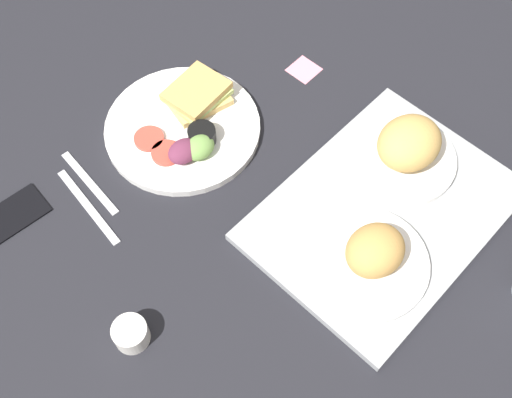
% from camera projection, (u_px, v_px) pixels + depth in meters
% --- Properties ---
extents(ground_plane, '(1.90, 1.50, 0.03)m').
position_uv_depth(ground_plane, '(253.00, 197.00, 1.12)').
color(ground_plane, black).
extents(serving_tray, '(0.47, 0.36, 0.02)m').
position_uv_depth(serving_tray, '(383.00, 212.00, 1.08)').
color(serving_tray, '#9EA0A3').
rests_on(serving_tray, ground_plane).
extents(bread_plate_near, '(0.20, 0.20, 0.10)m').
position_uv_depth(bread_plate_near, '(406.00, 148.00, 1.09)').
color(bread_plate_near, white).
rests_on(bread_plate_near, serving_tray).
extents(bread_plate_far, '(0.21, 0.21, 0.08)m').
position_uv_depth(bread_plate_far, '(371.00, 257.00, 1.00)').
color(bread_plate_far, white).
rests_on(bread_plate_far, serving_tray).
extents(plate_with_salad, '(0.30, 0.30, 0.05)m').
position_uv_depth(plate_with_salad, '(186.00, 125.00, 1.17)').
color(plate_with_salad, white).
rests_on(plate_with_salad, ground_plane).
extents(espresso_cup, '(0.06, 0.06, 0.04)m').
position_uv_depth(espresso_cup, '(131.00, 334.00, 0.96)').
color(espresso_cup, silver).
rests_on(espresso_cup, ground_plane).
extents(fork, '(0.02, 0.17, 0.01)m').
position_uv_depth(fork, '(89.00, 182.00, 1.12)').
color(fork, '#B7B7BC').
rests_on(fork, ground_plane).
extents(knife, '(0.02, 0.19, 0.01)m').
position_uv_depth(knife, '(88.00, 206.00, 1.09)').
color(knife, '#B7B7BC').
rests_on(knife, ground_plane).
extents(cell_phone, '(0.15, 0.07, 0.01)m').
position_uv_depth(cell_phone, '(6.00, 219.00, 1.08)').
color(cell_phone, black).
rests_on(cell_phone, ground_plane).
extents(sticky_note, '(0.06, 0.06, 0.00)m').
position_uv_depth(sticky_note, '(304.00, 70.00, 1.26)').
color(sticky_note, pink).
rests_on(sticky_note, ground_plane).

